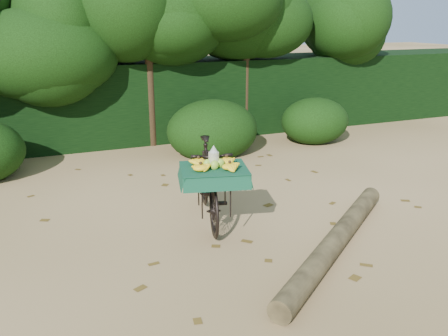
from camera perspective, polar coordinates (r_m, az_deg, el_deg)
name	(u,v)px	position (r m, az deg, el deg)	size (l,w,h in m)	color
ground	(224,257)	(5.81, 0.03, -10.64)	(80.00, 80.00, 0.00)	tan
vendor_bicycle	(209,181)	(6.58, -1.86, -1.55)	(1.11, 2.01, 1.16)	black
fallen_log	(336,240)	(6.09, 13.38, -8.38)	(0.26, 0.26, 3.54)	brown
hedge_backdrop	(121,101)	(11.35, -12.26, 7.87)	(26.00, 1.80, 1.80)	black
tree_row	(93,56)	(10.34, -15.46, 12.87)	(14.50, 2.00, 4.00)	black
bush_clumps	(166,137)	(9.63, -6.97, 3.70)	(8.80, 1.70, 0.90)	black
leaf_litter	(206,235)	(6.34, -2.23, -8.02)	(7.00, 7.30, 0.01)	#554016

